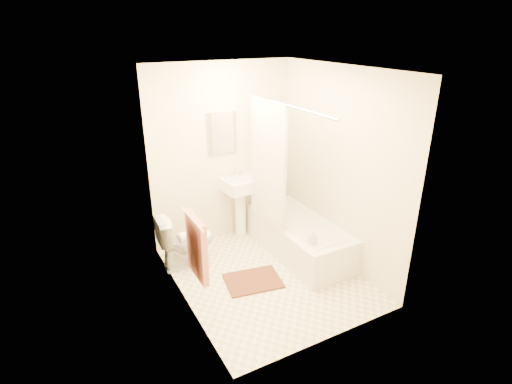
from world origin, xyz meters
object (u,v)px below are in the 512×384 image
bath_mat (253,281)px  toilet (186,241)px  sink (241,205)px  bathtub (299,237)px  soap_bottle (312,237)px

bath_mat → toilet: bearing=127.7°
bath_mat → sink: bearing=70.3°
toilet → bath_mat: size_ratio=1.07×
bath_mat → bathtub: bearing=20.2°
toilet → bathtub: bearing=-102.8°
soap_bottle → toilet: bearing=141.3°
toilet → sink: bearing=-64.8°
bathtub → soap_bottle: soap_bottle is taller
bathtub → bath_mat: 0.92m
sink → bathtub: bearing=-66.2°
toilet → bathtub: (1.40, -0.41, -0.11)m
toilet → soap_bottle: size_ratio=3.68×
bathtub → bath_mat: (-0.84, -0.31, -0.21)m
bathtub → sink: bearing=119.9°
toilet → sink: 1.03m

